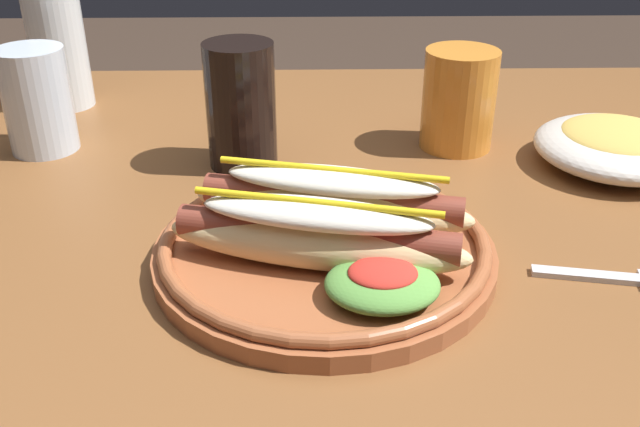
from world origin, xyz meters
The scene contains 8 objects.
dining_table centered at (0.00, 0.00, 0.64)m, with size 1.11×0.96×0.74m.
hot_dog_plate centered at (0.02, -0.06, 0.77)m, with size 0.29×0.29×0.08m.
fork centered at (0.25, -0.09, 0.74)m, with size 0.12×0.04×0.00m.
soda_cup centered at (-0.07, 0.14, 0.81)m, with size 0.07×0.07×0.13m, color black.
water_cup centered at (-0.30, 0.19, 0.80)m, with size 0.07×0.07×0.12m, color silver.
extra_cup centered at (0.17, 0.19, 0.80)m, with size 0.08×0.08×0.11m, color orange.
glass_bottle centered at (-0.31, 0.33, 0.84)m, with size 0.07×0.07×0.25m.
side_bowl centered at (0.33, 0.13, 0.76)m, with size 0.17×0.17×0.05m.
Camera 1 is at (0.00, -0.57, 1.06)m, focal length 39.91 mm.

